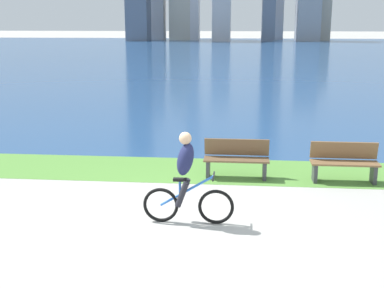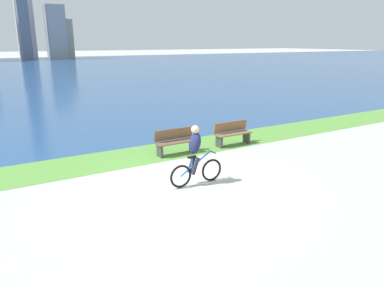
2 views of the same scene
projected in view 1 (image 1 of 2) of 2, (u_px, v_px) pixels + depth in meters
ground_plane at (177, 219)px, 9.38m from camera, size 300.00×300.00×0.00m
grass_strip_bayside at (192, 170)px, 12.40m from camera, size 120.00×2.14×0.01m
bay_water_surface at (230, 53)px, 55.34m from camera, size 300.00×86.69×0.00m
cyclist_lead at (186, 179)px, 9.01m from camera, size 1.65×0.52×1.69m
bench_near_path at (236, 159)px, 11.73m from camera, size 1.50×0.47×0.90m
bench_far_along_path at (344, 162)px, 11.44m from camera, size 1.50×0.47×0.90m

